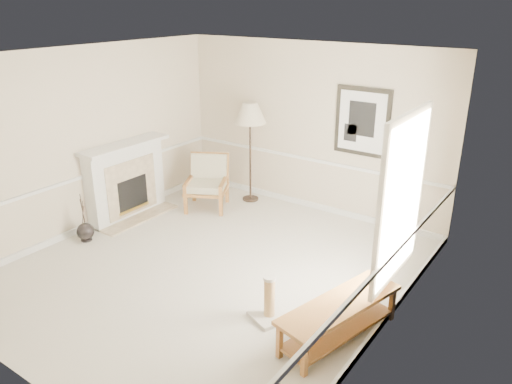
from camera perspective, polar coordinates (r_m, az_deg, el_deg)
ground at (r=7.13m, az=-5.20°, el=-8.67°), size 5.50×5.50×0.00m
room at (r=6.37m, az=-4.36°, el=5.92°), size 5.04×5.54×2.92m
fireplace at (r=8.78m, az=-14.60°, el=1.27°), size 0.64×1.64×1.31m
floor_vase at (r=8.23m, az=-18.91°, el=-4.34°), size 0.27×0.27×0.79m
armchair at (r=8.98m, az=-5.56°, el=1.44°), size 0.98×1.00×0.94m
floor_lamp at (r=8.91m, az=-0.67°, el=8.70°), size 0.69×0.69×1.83m
bench at (r=5.73m, az=9.51°, el=-13.60°), size 0.86×1.66×0.46m
scratching_post at (r=6.02m, az=1.53°, el=-12.81°), size 0.52×0.52×0.57m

